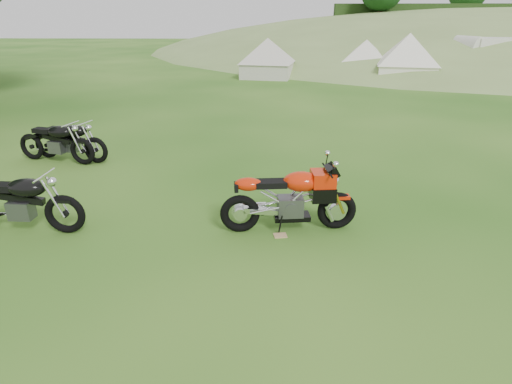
# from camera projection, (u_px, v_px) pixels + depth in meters

# --- Properties ---
(ground) EXTENTS (120.00, 120.00, 0.00)m
(ground) POSITION_uv_depth(u_px,v_px,m) (278.00, 239.00, 6.97)
(ground) COLOR #1D5111
(ground) RESTS_ON ground
(hillside) EXTENTS (80.00, 64.00, 8.00)m
(hillside) POSITION_uv_depth(u_px,v_px,m) (511.00, 50.00, 43.06)
(hillside) COLOR olive
(hillside) RESTS_ON ground
(hedgerow) EXTENTS (36.00, 1.20, 8.60)m
(hedgerow) POSITION_uv_depth(u_px,v_px,m) (511.00, 50.00, 43.06)
(hedgerow) COLOR black
(hedgerow) RESTS_ON ground
(sport_motorcycle) EXTENTS (2.23, 0.78, 1.31)m
(sport_motorcycle) POSITION_uv_depth(u_px,v_px,m) (289.00, 194.00, 7.03)
(sport_motorcycle) COLOR red
(sport_motorcycle) RESTS_ON ground
(plywood_board) EXTENTS (0.24, 0.21, 0.02)m
(plywood_board) POSITION_uv_depth(u_px,v_px,m) (280.00, 235.00, 7.07)
(plywood_board) COLOR tan
(plywood_board) RESTS_ON ground
(vintage_moto_a) EXTENTS (2.13, 0.54, 1.12)m
(vintage_moto_a) POSITION_uv_depth(u_px,v_px,m) (18.00, 201.00, 7.00)
(vintage_moto_a) COLOR black
(vintage_moto_a) RESTS_ON ground
(vintage_moto_b) EXTENTS (2.10, 0.95, 1.08)m
(vintage_moto_b) POSITION_uv_depth(u_px,v_px,m) (55.00, 141.00, 10.39)
(vintage_moto_b) COLOR black
(vintage_moto_b) RESTS_ON ground
(vintage_moto_c) EXTENTS (2.08, 0.96, 1.07)m
(vintage_moto_c) POSITION_uv_depth(u_px,v_px,m) (69.00, 140.00, 10.51)
(vintage_moto_c) COLOR black
(vintage_moto_c) RESTS_ON ground
(tent_left) EXTENTS (3.12, 3.12, 2.33)m
(tent_left) POSITION_uv_depth(u_px,v_px,m) (268.00, 56.00, 24.15)
(tent_left) COLOR beige
(tent_left) RESTS_ON ground
(tent_mid) EXTENTS (3.09, 3.09, 2.24)m
(tent_mid) POSITION_uv_depth(u_px,v_px,m) (365.00, 56.00, 24.83)
(tent_mid) COLOR silver
(tent_mid) RESTS_ON ground
(tent_right) EXTENTS (3.43, 3.43, 2.53)m
(tent_right) POSITION_uv_depth(u_px,v_px,m) (408.00, 57.00, 22.84)
(tent_right) COLOR white
(tent_right) RESTS_ON ground
(caravan) EXTENTS (5.11, 3.51, 2.19)m
(caravan) POSITION_uv_depth(u_px,v_px,m) (492.00, 56.00, 24.95)
(caravan) COLOR silver
(caravan) RESTS_ON ground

